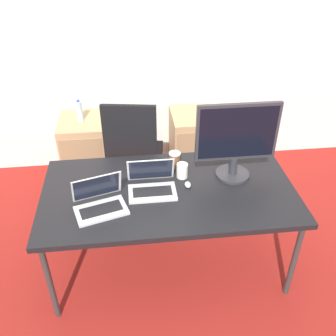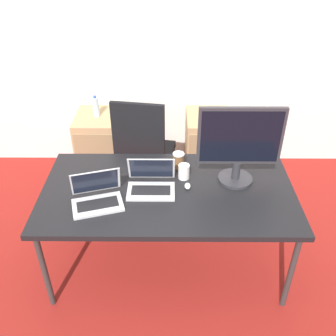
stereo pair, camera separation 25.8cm
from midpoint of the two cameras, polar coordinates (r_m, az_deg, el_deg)
ground_plane at (r=3.12m, az=-2.33°, el=-13.93°), size 14.00×14.00×0.00m
wall_back at (r=3.78m, az=-4.82°, el=18.42°), size 10.00×0.05×2.60m
desk at (r=2.65m, az=-2.67°, el=-4.09°), size 1.77×0.94×0.72m
office_chair at (r=3.45m, az=-7.18°, el=0.47°), size 0.56×0.59×1.10m
cabinet_left at (r=3.93m, az=-14.38°, el=2.68°), size 0.43×0.52×0.67m
cabinet_right at (r=3.92m, az=1.83°, el=3.73°), size 0.43×0.52×0.67m
water_bottle at (r=3.74m, az=-15.32°, el=8.33°), size 0.06×0.06×0.21m
laptop_left at (r=2.51m, az=-13.29°, el=-5.22°), size 0.37×0.34×0.21m
laptop_right at (r=2.60m, az=-5.32°, el=-2.64°), size 0.33×0.26×0.21m
monitor at (r=2.62m, az=7.64°, el=4.23°), size 0.58×0.25×0.57m
mouse at (r=2.64m, az=0.25°, el=-2.65°), size 0.04×0.07×0.03m
coffee_cup_white at (r=2.71m, az=-0.54°, el=-0.49°), size 0.08×0.08×0.11m
coffee_cup_brown at (r=2.82m, az=-1.59°, el=1.18°), size 0.09×0.09×0.12m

